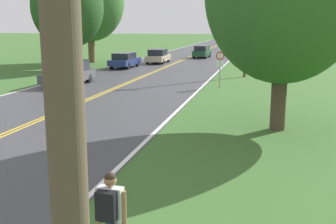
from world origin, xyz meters
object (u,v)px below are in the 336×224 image
Objects in this scene: hitchhiker_person at (110,209)px; car_dark_green_suv_mid_far at (202,51)px; tree_right_cluster at (67,7)px; car_dark_blue_sedan_approaching at (125,60)px; car_dark_grey_van_nearest at (68,72)px; traffic_sign at (220,60)px; tree_left_verge at (90,1)px; tree_behind_sign at (280,16)px; car_champagne_sedan_mid_near at (158,56)px; car_red_suv_receding at (237,42)px.

hitchhiker_person is 0.36× the size of car_dark_green_suv_mid_far.
tree_right_cluster reaches higher than car_dark_blue_sedan_approaching.
hitchhiker_person is 23.42m from car_dark_grey_van_nearest.
tree_left_verge is at bearing 134.65° from traffic_sign.
tree_behind_sign is at bearing -17.88° from car_dark_grey_van_nearest.
traffic_sign is 10.59m from car_dark_grey_van_nearest.
tree_right_cluster is 11.96m from car_champagne_sedan_mid_near.
tree_right_cluster is 2.01× the size of car_dark_green_suv_mid_far.
car_champagne_sedan_mid_near is at bearing 6.49° from tree_left_verge.
tree_left_verge is 2.29× the size of car_dark_blue_sedan_approaching.
tree_behind_sign is 18.65m from car_dark_green_suv_mid_far.
car_champagne_sedan_mid_near is at bearing 55.23° from tree_right_cluster.
tree_behind_sign reaches higher than car_dark_blue_sedan_approaching.
tree_left_verge is 2.24× the size of car_dark_grey_van_nearest.
car_red_suv_receding is (-2.74, 75.55, -0.11)m from hitchhiker_person.
car_champagne_sedan_mid_near is at bearing -7.64° from car_red_suv_receding.
tree_right_cluster is at bearing 27.12° from car_dark_grey_van_nearest.
car_dark_green_suv_mid_far reaches higher than car_dark_blue_sedan_approaching.
tree_right_cluster reaches higher than car_red_suv_receding.
car_champagne_sedan_mid_near is 0.99× the size of car_dark_green_suv_mid_far.
car_dark_blue_sedan_approaching is 43.19m from car_red_suv_receding.
car_red_suv_receding reaches higher than car_champagne_sedan_mid_near.
traffic_sign is 0.50× the size of car_dark_grey_van_nearest.
tree_left_verge reaches higher than car_dark_blue_sedan_approaching.
tree_left_verge reaches higher than car_dark_grey_van_nearest.
car_champagne_sedan_mid_near is 37.20m from car_red_suv_receding.
car_red_suv_receding is (6.25, 36.67, 0.13)m from car_champagne_sedan_mid_near.
car_red_suv_receding is at bearing 92.49° from traffic_sign.
car_red_suv_receding is (8.18, 42.41, 0.14)m from car_dark_blue_sedan_approaching.
car_dark_green_suv_mid_far is (3.58, 8.97, 0.05)m from car_champagne_sedan_mid_near.
tree_behind_sign reaches higher than traffic_sign.
car_dark_grey_van_nearest is 1.19× the size of car_red_suv_receding.
tree_right_cluster is at bearing 31.90° from hitchhiker_person.
car_red_suv_receding reaches higher than car_dark_green_suv_mid_far.
car_red_suv_receding is (-7.20, 12.58, -4.58)m from tree_behind_sign.
car_dark_grey_van_nearest is (4.30, -9.22, -4.87)m from tree_right_cluster.
traffic_sign is 0.22× the size of tree_left_verge.
traffic_sign is at bearing -96.74° from tree_behind_sign.
tree_left_verge is at bearing -45.98° from car_dark_green_suv_mid_far.
traffic_sign is 0.26× the size of tree_right_cluster.
hitchhiker_person is 33.91m from tree_right_cluster.
car_dark_blue_sedan_approaching is at bearing 160.72° from car_champagne_sedan_mid_near.
tree_behind_sign reaches higher than hitchhiker_person.
tree_left_verge reaches higher than car_champagne_sedan_mid_near.
traffic_sign is at bearing 4.52° from car_red_suv_receding.
traffic_sign is 23.34m from tree_left_verge.
car_dark_blue_sedan_approaching is 15.70m from car_dark_green_suv_mid_far.
car_dark_grey_van_nearest is (-15.36, -42.25, -4.61)m from tree_behind_sign.
car_red_suv_receding is at bearing -10.35° from car_champagne_sedan_mid_near.
tree_right_cluster is 47.53m from car_red_suv_receding.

